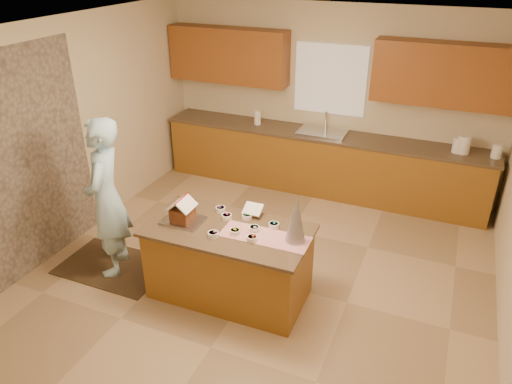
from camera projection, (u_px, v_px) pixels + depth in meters
The scene contains 27 objects.
floor at pixel (257, 279), 5.49m from camera, with size 5.50×5.50×0.00m, color tan.
ceiling at pixel (258, 32), 4.25m from camera, with size 5.50×5.50×0.00m, color silver.
wall_back at pixel (329, 99), 7.12m from camera, with size 5.50×5.50×0.00m, color beige.
wall_front at pixel (61, 367), 2.62m from camera, with size 5.50×5.50×0.00m, color beige.
wall_left at pixel (64, 137), 5.73m from camera, with size 5.50×5.50×0.00m, color beige.
stone_accent at pixel (13, 171), 5.12m from camera, with size 2.50×2.50×0.00m, color gray.
window_curtain at pixel (330, 79), 6.96m from camera, with size 1.05×0.03×1.00m, color white.
back_counter_base at pixel (320, 163), 7.29m from camera, with size 4.80×0.60×0.88m, color brown.
back_counter_top at pixel (322, 135), 7.08m from camera, with size 4.85×0.63×0.04m, color brown.
upper_cabinet_left at pixel (229, 55), 7.26m from camera, with size 1.85×0.35×0.80m, color brown.
upper_cabinet_right at pixel (446, 75), 6.18m from camera, with size 1.85×0.35×0.80m, color brown.
sink at pixel (322, 135), 7.08m from camera, with size 0.70×0.45×0.12m, color silver.
faucet at pixel (326, 120), 7.15m from camera, with size 0.03×0.03×0.28m, color silver.
island_base at pixel (229, 263), 5.09m from camera, with size 1.61×0.81×0.79m, color brown.
island_top at pixel (228, 230), 4.90m from camera, with size 1.68×0.88×0.04m, color brown.
table_runner at pixel (265, 237), 4.75m from camera, with size 0.89×0.32×0.01m, color maroon.
baking_tray at pixel (183, 221), 5.01m from camera, with size 0.41×0.30×0.02m, color silver.
cookbook at pixel (253, 209), 5.09m from camera, with size 0.20×0.02×0.16m, color white.
tinsel_tree at pixel (296, 219), 4.58m from camera, with size 0.20×0.20×0.49m, color silver.
rug at pixel (114, 266), 5.69m from camera, with size 1.24×0.81×0.01m, color black.
boy at pixel (106, 198), 5.26m from camera, with size 0.67×0.44×1.82m, color #ADDCF5.
canister_a at pixel (458, 145), 6.38m from camera, with size 0.15×0.15×0.20m, color white.
canister_b at pixel (464, 145), 6.35m from camera, with size 0.17×0.17×0.24m, color white.
canister_c at pixel (497, 151), 6.22m from camera, with size 0.13×0.13×0.18m, color white.
paper_towel at pixel (258, 117), 7.37m from camera, with size 0.10×0.10×0.22m, color white.
gingerbread_house at pixel (182, 212), 4.96m from camera, with size 0.25×0.25×0.25m.
candy_bowls at pixel (240, 225), 4.91m from camera, with size 0.76×0.59×0.05m.
Camera 1 is at (1.71, -4.08, 3.40)m, focal length 33.89 mm.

